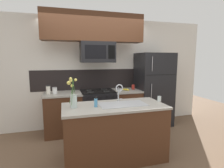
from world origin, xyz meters
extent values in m
plane|color=brown|center=(0.00, 0.00, 0.00)|extent=(10.00, 10.00, 0.00)
cube|color=silver|center=(0.30, 1.28, 1.30)|extent=(5.20, 0.10, 2.60)
cube|color=black|center=(0.00, 1.22, 1.15)|extent=(2.93, 0.01, 0.48)
cube|color=#4C2B19|center=(-0.77, 0.90, 0.44)|extent=(0.78, 0.62, 0.88)
cube|color=#9E998E|center=(-0.77, 0.90, 0.89)|extent=(0.81, 0.65, 0.03)
cube|color=#4C2B19|center=(0.69, 0.90, 0.44)|extent=(0.62, 0.62, 0.88)
cube|color=#9E998E|center=(0.69, 0.90, 0.89)|extent=(0.65, 0.65, 0.03)
cube|color=black|center=(0.00, 0.90, 0.46)|extent=(0.76, 0.62, 0.91)
cube|color=black|center=(0.00, 0.90, 0.92)|extent=(0.76, 0.62, 0.01)
cylinder|color=black|center=(-0.18, 0.76, 0.93)|extent=(0.15, 0.15, 0.01)
cylinder|color=black|center=(0.18, 0.76, 0.93)|extent=(0.15, 0.15, 0.01)
cylinder|color=black|center=(-0.18, 1.04, 0.93)|extent=(0.15, 0.15, 0.01)
cylinder|color=black|center=(0.18, 1.04, 0.93)|extent=(0.15, 0.15, 0.01)
cylinder|color=black|center=(-0.27, 0.58, 0.85)|extent=(0.03, 0.02, 0.03)
cylinder|color=black|center=(-0.14, 0.58, 0.85)|extent=(0.03, 0.02, 0.03)
cylinder|color=black|center=(0.00, 0.58, 0.85)|extent=(0.03, 0.02, 0.03)
cylinder|color=black|center=(0.14, 0.58, 0.85)|extent=(0.03, 0.02, 0.03)
cylinder|color=black|center=(0.27, 0.58, 0.85)|extent=(0.03, 0.02, 0.03)
cube|color=black|center=(0.00, 0.88, 1.79)|extent=(0.74, 0.40, 0.44)
cube|color=black|center=(-0.07, 0.68, 1.79)|extent=(0.45, 0.00, 0.28)
cube|color=black|center=(0.27, 0.68, 1.79)|extent=(0.15, 0.00, 0.28)
cube|color=#4C2B19|center=(-0.08, 0.85, 2.31)|extent=(2.16, 0.34, 0.60)
cube|color=black|center=(1.41, 0.92, 0.89)|extent=(0.82, 0.72, 1.78)
cube|color=black|center=(1.41, 0.56, 1.28)|extent=(0.79, 0.00, 0.01)
cylinder|color=#99999E|center=(1.17, 0.54, 1.53)|extent=(0.01, 0.01, 0.32)
cylinder|color=#99999E|center=(1.17, 0.54, 0.75)|extent=(0.01, 0.01, 0.68)
cylinder|color=silver|center=(-1.06, 0.87, 1.00)|extent=(0.09, 0.09, 0.17)
cylinder|color=black|center=(-1.06, 0.87, 1.09)|extent=(0.09, 0.09, 0.02)
cylinder|color=silver|center=(-0.93, 0.88, 0.97)|extent=(0.10, 0.10, 0.12)
cylinder|color=#B2B2B7|center=(-0.93, 0.88, 1.04)|extent=(0.10, 0.10, 0.01)
ellipsoid|color=yellow|center=(0.65, 0.83, 0.93)|extent=(0.16, 0.13, 0.06)
ellipsoid|color=yellow|center=(0.66, 0.85, 0.93)|extent=(0.18, 0.07, 0.05)
ellipsoid|color=yellow|center=(0.67, 0.83, 0.93)|extent=(0.17, 0.04, 0.07)
ellipsoid|color=yellow|center=(0.67, 0.85, 0.93)|extent=(0.18, 0.08, 0.07)
ellipsoid|color=yellow|center=(0.68, 0.83, 0.93)|extent=(0.16, 0.13, 0.07)
cylinder|color=brown|center=(0.67, 0.84, 0.96)|extent=(0.02, 0.02, 0.03)
cylinder|color=#B22D23|center=(0.89, 0.95, 0.97)|extent=(0.08, 0.08, 0.11)
cube|color=#4C2B19|center=(0.03, -0.35, 0.44)|extent=(1.60, 0.73, 0.88)
cube|color=#9E998E|center=(0.03, -0.35, 0.89)|extent=(1.63, 0.76, 0.03)
cube|color=#ADAFB5|center=(0.17, -0.35, 0.91)|extent=(0.76, 0.40, 0.01)
cube|color=#ADAFB5|center=(-0.01, -0.35, 0.84)|extent=(0.30, 0.31, 0.15)
cube|color=#ADAFB5|center=(0.34, -0.35, 0.84)|extent=(0.30, 0.31, 0.15)
cylinder|color=#B7BABF|center=(0.17, -0.11, 0.92)|extent=(0.04, 0.04, 0.02)
cylinder|color=#B7BABF|center=(0.17, -0.11, 1.04)|extent=(0.02, 0.02, 0.22)
torus|color=#B7BABF|center=(0.17, -0.16, 1.15)|extent=(0.13, 0.02, 0.13)
cylinder|color=#B7BABF|center=(0.17, -0.22, 1.12)|extent=(0.02, 0.02, 0.06)
cube|color=#B7BABF|center=(0.20, -0.11, 0.95)|extent=(0.07, 0.01, 0.01)
cylinder|color=#4C93C6|center=(-0.28, -0.38, 0.98)|extent=(0.05, 0.05, 0.13)
cylinder|color=black|center=(-0.28, -0.38, 1.05)|extent=(0.02, 0.02, 0.02)
cube|color=black|center=(-0.26, -0.38, 1.07)|extent=(0.03, 0.01, 0.01)
cylinder|color=silver|center=(0.85, -0.32, 0.96)|extent=(0.06, 0.06, 0.09)
cylinder|color=silver|center=(-0.61, -0.33, 1.01)|extent=(0.10, 0.10, 0.20)
cylinder|color=silver|center=(-0.61, -0.33, 0.95)|extent=(0.09, 0.09, 0.06)
cylinder|color=#386B2D|center=(-0.62, -0.32, 1.11)|extent=(0.02, 0.02, 0.27)
sphere|color=#EFE066|center=(-0.62, -0.31, 1.24)|extent=(0.05, 0.05, 0.05)
cylinder|color=#386B2D|center=(-0.59, -0.33, 1.15)|extent=(0.04, 0.01, 0.36)
sphere|color=#EFE066|center=(-0.57, -0.33, 1.33)|extent=(0.04, 0.04, 0.04)
cylinder|color=#386B2D|center=(-0.62, -0.33, 1.15)|extent=(0.04, 0.01, 0.36)
sphere|color=#EFE066|center=(-0.64, -0.34, 1.33)|extent=(0.05, 0.05, 0.05)
cylinder|color=#386B2D|center=(-0.64, -0.31, 1.13)|extent=(0.07, 0.05, 0.31)
sphere|color=#EFE066|center=(-0.67, -0.29, 1.28)|extent=(0.06, 0.06, 0.06)
cylinder|color=#386B2D|center=(-0.63, -0.38, 1.17)|extent=(0.04, 0.10, 0.38)
sphere|color=#EFE066|center=(-0.65, -0.42, 1.36)|extent=(0.04, 0.04, 0.04)
camera|label=1|loc=(-0.75, -2.95, 1.64)|focal=28.00mm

